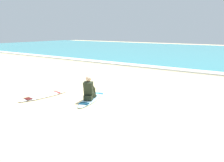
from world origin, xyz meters
TOP-DOWN VIEW (x-y plane):
  - ground_plane at (0.00, 0.00)m, footprint 80.00×80.00m
  - sea at (0.00, 22.00)m, footprint 80.00×28.00m
  - breaking_foam at (0.00, 8.30)m, footprint 80.00×0.90m
  - surfboard_main at (-0.31, -0.24)m, footprint 1.21×2.47m
  - surfer_seated at (-0.24, -0.47)m, footprint 0.56×0.77m
  - surfboard_spare_near at (-2.21, -1.09)m, footprint 0.83×2.29m

SIDE VIEW (x-z plane):
  - ground_plane at x=0.00m, z-range 0.00..0.00m
  - surfboard_main at x=-0.31m, z-range 0.00..0.07m
  - surfboard_spare_near at x=-2.21m, z-range 0.00..0.07m
  - sea at x=0.00m, z-range 0.00..0.10m
  - breaking_foam at x=0.00m, z-range 0.00..0.11m
  - surfer_seated at x=-0.24m, z-range -0.04..0.91m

